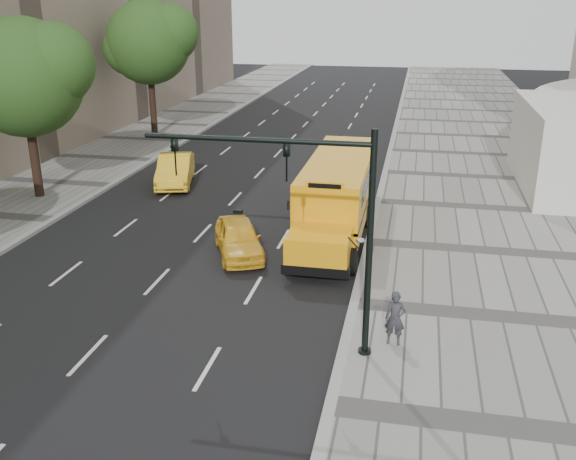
% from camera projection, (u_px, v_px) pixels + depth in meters
% --- Properties ---
extents(ground, '(140.00, 140.00, 0.00)m').
position_uv_depth(ground, '(225.00, 235.00, 26.96)').
color(ground, black).
rests_on(ground, ground).
extents(sidewalk_museum, '(12.00, 140.00, 0.15)m').
position_uv_depth(sidewalk_museum, '(524.00, 255.00, 24.70)').
color(sidewalk_museum, gray).
rests_on(sidewalk_museum, ground).
extents(curb_museum, '(0.30, 140.00, 0.15)m').
position_uv_depth(curb_museum, '(368.00, 243.00, 25.82)').
color(curb_museum, gray).
rests_on(curb_museum, ground).
extents(curb_far, '(0.30, 140.00, 0.15)m').
position_uv_depth(curb_far, '(52.00, 221.00, 28.43)').
color(curb_far, gray).
rests_on(curb_far, ground).
extents(tree_b, '(6.23, 5.54, 8.66)m').
position_uv_depth(tree_b, '(25.00, 76.00, 29.73)').
color(tree_b, black).
rests_on(tree_b, ground).
extents(tree_c, '(6.32, 5.62, 9.35)m').
position_uv_depth(tree_c, '(150.00, 41.00, 42.99)').
color(tree_c, black).
rests_on(tree_c, ground).
extents(school_bus, '(2.96, 11.56, 3.19)m').
position_uv_depth(school_bus, '(338.00, 188.00, 27.23)').
color(school_bus, orange).
rests_on(school_bus, ground).
extents(taxi_near, '(3.05, 4.29, 1.36)m').
position_uv_depth(taxi_near, '(239.00, 238.00, 24.68)').
color(taxi_near, yellow).
rests_on(taxi_near, ground).
extents(taxi_far, '(2.86, 5.07, 1.58)m').
position_uv_depth(taxi_far, '(175.00, 170.00, 33.91)').
color(taxi_far, yellow).
rests_on(taxi_far, ground).
extents(pedestrian, '(0.60, 0.42, 1.58)m').
position_uv_depth(pedestrian, '(395.00, 318.00, 17.97)').
color(pedestrian, '#2D2E35').
rests_on(pedestrian, sidewalk_museum).
extents(traffic_signal, '(6.18, 0.36, 6.40)m').
position_uv_depth(traffic_signal, '(317.00, 215.00, 16.68)').
color(traffic_signal, black).
rests_on(traffic_signal, ground).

